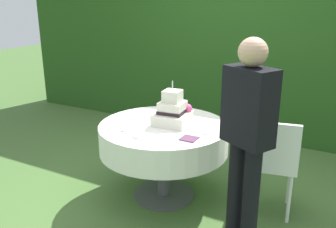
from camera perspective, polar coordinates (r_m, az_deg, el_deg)
ground_plane at (r=3.68m, az=-0.64°, el=-12.41°), size 20.00×20.00×0.00m
foliage_hedge at (r=5.22m, az=11.33°, el=12.66°), size 6.94×0.66×2.82m
cake_table at (r=3.41m, az=-0.67°, el=-3.74°), size 1.19×1.19×0.73m
wedding_cake at (r=3.35m, az=0.76°, el=0.31°), size 0.33×0.33×0.41m
serving_plate_near at (r=3.57m, az=-5.05°, el=-0.47°), size 0.15×0.15×0.01m
serving_plate_far at (r=3.19m, az=6.32°, el=-2.79°), size 0.13×0.13×0.01m
serving_plate_left at (r=3.10m, az=-4.14°, el=-3.38°), size 0.15×0.15×0.01m
serving_plate_right at (r=3.27m, az=-6.30°, el=-2.30°), size 0.14×0.14×0.01m
napkin_stack at (r=3.04m, az=3.31°, el=-3.82°), size 0.13×0.13×0.01m
garden_chair at (r=3.26m, az=15.98°, el=-6.64°), size 0.47×0.47×0.89m
standing_person at (r=2.66m, az=12.18°, el=-2.90°), size 0.41×0.35×1.60m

